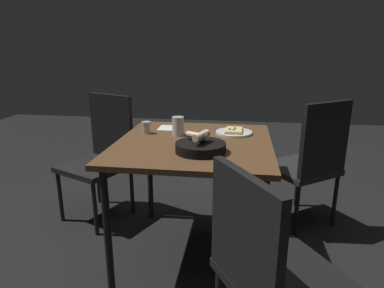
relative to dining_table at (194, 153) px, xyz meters
name	(u,v)px	position (x,y,z in m)	size (l,w,h in m)	color
ground	(194,252)	(0.00, 0.00, -0.69)	(8.00, 8.00, 0.00)	black
dining_table	(194,153)	(0.00, 0.00, 0.00)	(0.98, 0.91, 0.76)	brown
pizza_plate	(234,132)	(-0.22, 0.23, 0.08)	(0.24, 0.24, 0.04)	white
bread_basket	(200,146)	(0.20, 0.06, 0.10)	(0.27, 0.27, 0.12)	black
beer_glass	(178,127)	(-0.12, -0.12, 0.12)	(0.08, 0.08, 0.12)	silver
pepper_shaker	(146,128)	(-0.14, -0.33, 0.11)	(0.06, 0.06, 0.08)	#BFB299
napkin	(168,128)	(-0.30, -0.22, 0.07)	(0.16, 0.12, 0.00)	white
chair_near	(102,150)	(-0.45, -0.77, -0.16)	(0.58, 0.58, 0.94)	black
chair_far	(268,266)	(0.80, 0.39, -0.17)	(0.61, 0.61, 0.90)	black
chair_spare	(310,159)	(-0.45, 0.77, -0.15)	(0.61, 0.61, 0.95)	#262626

